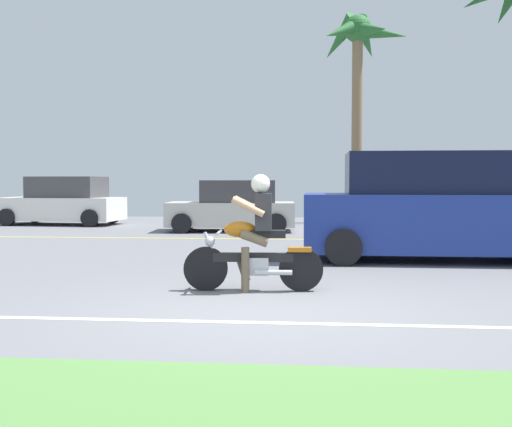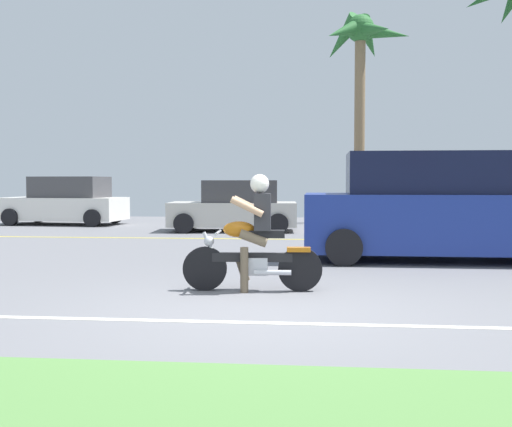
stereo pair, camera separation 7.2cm
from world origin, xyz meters
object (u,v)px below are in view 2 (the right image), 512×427
suv_nearby (441,208)px  parked_car_0 (66,202)px  parked_car_1 (235,207)px  palm_tree_1 (362,49)px  parked_car_2 (425,205)px  motorcyclist (254,242)px

suv_nearby → parked_car_0: suv_nearby is taller
parked_car_1 → palm_tree_1: (3.86, 4.17, 5.32)m
suv_nearby → parked_car_1: 7.75m
parked_car_0 → parked_car_2: parked_car_0 is taller
motorcyclist → palm_tree_1: 15.09m
parked_car_0 → motorcyclist: bearing=-57.7°
parked_car_0 → parked_car_2: bearing=-2.4°
motorcyclist → palm_tree_1: bearing=80.5°
parked_car_1 → parked_car_2: size_ratio=0.87×
motorcyclist → palm_tree_1: size_ratio=0.25×
palm_tree_1 → parked_car_1: bearing=-132.8°
parked_car_2 → suv_nearby: bearing=-97.5°
parked_car_1 → palm_tree_1: size_ratio=0.51×
parked_car_0 → parked_car_2: (11.65, -0.48, -0.03)m
parked_car_2 → parked_car_1: bearing=-163.5°
parked_car_0 → parked_car_1: 6.37m
motorcyclist → suv_nearby: 4.68m
parked_car_2 → palm_tree_1: 6.12m
motorcyclist → parked_car_0: bearing=122.3°
suv_nearby → palm_tree_1: 11.58m
motorcyclist → parked_car_1: (-1.54, 9.74, 0.04)m
palm_tree_1 → parked_car_2: bearing=-54.2°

